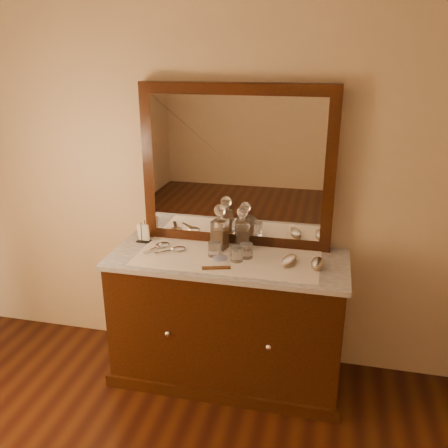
{
  "coord_description": "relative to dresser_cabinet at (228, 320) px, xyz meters",
  "views": [
    {
      "loc": [
        0.56,
        -0.59,
        2.02
      ],
      "look_at": [
        0.0,
        1.85,
        1.1
      ],
      "focal_mm": 37.91,
      "sensor_mm": 36.0,
      "label": 1
    }
  ],
  "objects": [
    {
      "name": "marble_top",
      "position": [
        0.0,
        0.0,
        0.42
      ],
      "size": [
        1.44,
        0.59,
        0.03
      ],
      "primitive_type": "cube",
      "color": "silver",
      "rests_on": "dresser_cabinet"
    },
    {
      "name": "hand_mirror_outer",
      "position": [
        -0.45,
        0.05,
        0.45
      ],
      "size": [
        0.13,
        0.21,
        0.02
      ],
      "color": "silver",
      "rests_on": "lace_runner"
    },
    {
      "name": "decanter_right",
      "position": [
        0.06,
        0.16,
        0.55
      ],
      "size": [
        0.1,
        0.1,
        0.27
      ],
      "color": "#8A5314",
      "rests_on": "lace_runner"
    },
    {
      "name": "comb",
      "position": [
        -0.03,
        -0.18,
        0.45
      ],
      "size": [
        0.17,
        0.08,
        0.01
      ],
      "primitive_type": "cube",
      "rotation": [
        0.0,
        0.0,
        0.28
      ],
      "color": "brown",
      "rests_on": "lace_runner"
    },
    {
      "name": "hand_mirror_inner",
      "position": [
        -0.34,
        0.02,
        0.45
      ],
      "size": [
        0.18,
        0.17,
        0.02
      ],
      "color": "silver",
      "rests_on": "lace_runner"
    },
    {
      "name": "knob_right",
      "position": [
        0.3,
        -0.28,
        0.04
      ],
      "size": [
        0.04,
        0.04,
        0.04
      ],
      "primitive_type": "sphere",
      "color": "silver",
      "rests_on": "dresser_cabinet"
    },
    {
      "name": "brush_near",
      "position": [
        0.37,
        -0.03,
        0.47
      ],
      "size": [
        0.11,
        0.17,
        0.04
      ],
      "color": "tan",
      "rests_on": "lace_runner"
    },
    {
      "name": "brush_far",
      "position": [
        0.53,
        -0.03,
        0.46
      ],
      "size": [
        0.08,
        0.16,
        0.04
      ],
      "color": "tan",
      "rests_on": "lace_runner"
    },
    {
      "name": "knob_left",
      "position": [
        -0.3,
        -0.28,
        0.04
      ],
      "size": [
        0.04,
        0.04,
        0.04
      ],
      "primitive_type": "sphere",
      "color": "silver",
      "rests_on": "dresser_cabinet"
    },
    {
      "name": "napkin_rack",
      "position": [
        -0.59,
        0.12,
        0.5
      ],
      "size": [
        0.1,
        0.06,
        0.14
      ],
      "color": "black",
      "rests_on": "marble_top"
    },
    {
      "name": "mirror_frame",
      "position": [
        0.0,
        0.25,
        0.94
      ],
      "size": [
        1.2,
        0.08,
        1.0
      ],
      "primitive_type": "cube",
      "color": "black",
      "rests_on": "marble_top"
    },
    {
      "name": "pin_dish",
      "position": [
        -0.04,
        -0.05,
        0.45
      ],
      "size": [
        0.11,
        0.11,
        0.01
      ],
      "primitive_type": "cylinder",
      "rotation": [
        0.0,
        0.0,
        0.29
      ],
      "color": "white",
      "rests_on": "lace_runner"
    },
    {
      "name": "dresser_cabinet",
      "position": [
        0.0,
        0.0,
        0.0
      ],
      "size": [
        1.4,
        0.55,
        0.82
      ],
      "primitive_type": "cube",
      "color": "black",
      "rests_on": "floor"
    },
    {
      "name": "tumblers",
      "position": [
        0.03,
        -0.01,
        0.49
      ],
      "size": [
        0.27,
        0.14,
        0.09
      ],
      "color": "white",
      "rests_on": "lace_runner"
    },
    {
      "name": "dresser_plinth",
      "position": [
        0.0,
        0.0,
        -0.37
      ],
      "size": [
        1.46,
        0.59,
        0.08
      ],
      "primitive_type": "cube",
      "color": "black",
      "rests_on": "floor"
    },
    {
      "name": "lace_runner",
      "position": [
        0.0,
        -0.02,
        0.44
      ],
      "size": [
        1.1,
        0.45,
        0.0
      ],
      "primitive_type": "cube",
      "color": "silver",
      "rests_on": "marble_top"
    },
    {
      "name": "mirror_glass",
      "position": [
        0.0,
        0.21,
        0.94
      ],
      "size": [
        1.06,
        0.01,
        0.86
      ],
      "primitive_type": "cube",
      "color": "white",
      "rests_on": "marble_top"
    },
    {
      "name": "decanter_left",
      "position": [
        -0.08,
        0.12,
        0.55
      ],
      "size": [
        0.11,
        0.11,
        0.29
      ],
      "color": "#8A5314",
      "rests_on": "lace_runner"
    }
  ]
}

